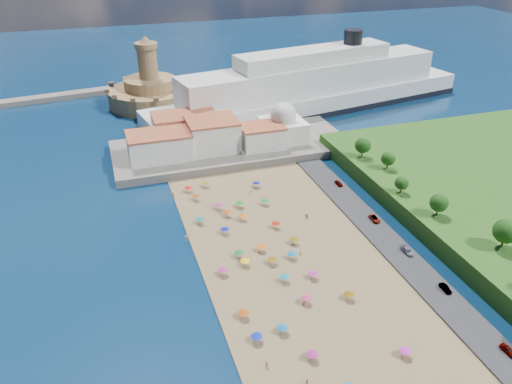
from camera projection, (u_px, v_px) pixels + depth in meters
name	position (u px, v px, depth m)	size (l,w,h in m)	color
ground	(271.00, 265.00, 129.40)	(700.00, 700.00, 0.00)	#071938
terrace	(232.00, 148.00, 192.21)	(90.00, 36.00, 3.00)	#59544C
jetty	(161.00, 124.00, 215.51)	(18.00, 70.00, 2.40)	#59544C
waterfront_buildings	(198.00, 136.00, 186.12)	(57.00, 29.00, 11.00)	silver
domed_building	(283.00, 125.00, 192.40)	(16.00, 16.00, 15.00)	silver
fortress	(151.00, 91.00, 237.86)	(40.00, 40.00, 32.40)	#9B744D
cruise_ship	(312.00, 89.00, 229.00)	(161.13, 51.01, 34.86)	black
beach_parasols	(278.00, 281.00, 120.33)	(32.66, 115.16, 2.20)	gray
beachgoers	(264.00, 265.00, 127.49)	(38.12, 102.57, 1.88)	tan
parked_cars	(402.00, 246.00, 134.70)	(2.32, 81.25, 1.30)	gray
hillside_trees	(463.00, 218.00, 130.46)	(14.80, 107.58, 8.05)	#382314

